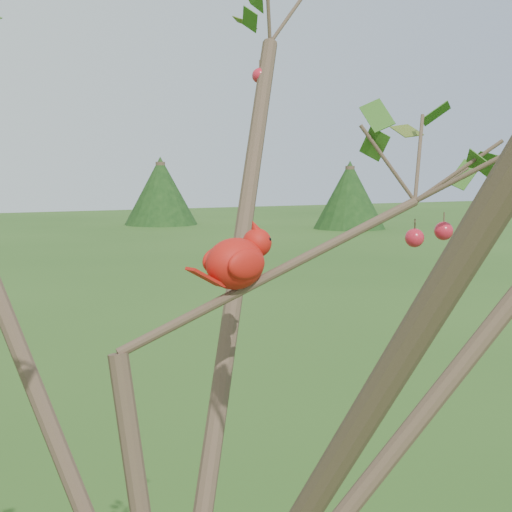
{
  "coord_description": "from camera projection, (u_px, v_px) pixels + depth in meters",
  "views": [
    {
      "loc": [
        -0.4,
        -1.06,
        2.26
      ],
      "look_at": [
        0.21,
        0.09,
        2.1
      ],
      "focal_mm": 50.0,
      "sensor_mm": 36.0,
      "label": 1
    }
  ],
  "objects": [
    {
      "name": "crabapple_tree",
      "position": [
        185.0,
        260.0,
        1.12
      ],
      "size": [
        2.35,
        2.05,
        2.95
      ],
      "color": "#453525",
      "rests_on": "ground"
    },
    {
      "name": "cardinal",
      "position": [
        238.0,
        261.0,
        1.29
      ],
      "size": [
        0.19,
        0.12,
        0.14
      ],
      "rotation": [
        0.0,
        0.0,
        0.24
      ],
      "color": "red",
      "rests_on": "ground"
    }
  ]
}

